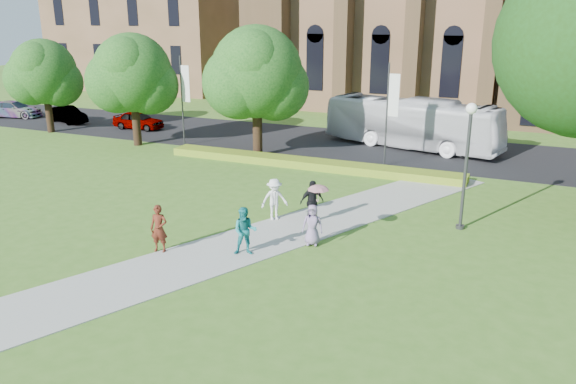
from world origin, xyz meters
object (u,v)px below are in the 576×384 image
at_px(car_0, 138,120).
at_px(car_1, 68,115).
at_px(tour_coach, 412,123).
at_px(pedestrian_0, 159,229).
at_px(car_2, 14,109).
at_px(streetlamp, 467,152).

xyz_separation_m(car_0, car_1, (-7.09, -0.18, -0.02)).
distance_m(tour_coach, car_0, 21.03).
distance_m(car_0, car_1, 7.09).
distance_m(car_1, pedestrian_0, 30.01).
distance_m(car_1, car_2, 6.30).
distance_m(car_0, pedestrian_0, 25.08).
height_order(car_1, car_2, car_2).
bearing_deg(car_1, pedestrian_0, -112.85).
bearing_deg(streetlamp, pedestrian_0, -144.50).
relative_size(car_1, car_2, 0.84).
relative_size(car_1, pedestrian_0, 2.25).
height_order(streetlamp, tour_coach, streetlamp).
bearing_deg(tour_coach, car_0, 110.07).
bearing_deg(pedestrian_0, car_0, 116.28).
bearing_deg(car_0, tour_coach, -85.79).
height_order(streetlamp, car_1, streetlamp).
height_order(car_1, pedestrian_0, pedestrian_0).
distance_m(streetlamp, pedestrian_0, 12.45).
bearing_deg(car_1, streetlamp, -93.28).
relative_size(tour_coach, pedestrian_0, 6.61).
xyz_separation_m(car_0, car_2, (-13.39, -0.02, 0.01)).
xyz_separation_m(streetlamp, car_2, (-39.44, 12.11, -2.57)).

